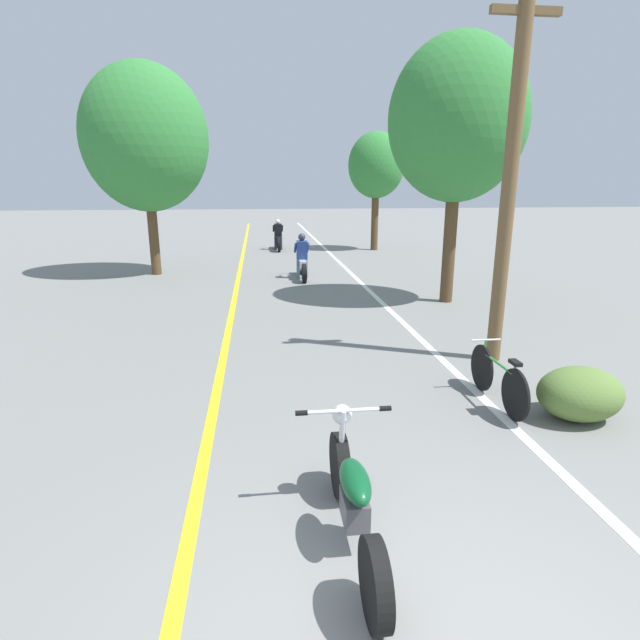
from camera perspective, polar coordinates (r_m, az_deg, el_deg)
lane_stripe_center at (r=15.82m, az=-9.41°, el=4.28°), size 0.14×48.00×0.01m
lane_stripe_edge at (r=16.11m, az=4.31°, el=4.64°), size 0.14×48.00×0.01m
utility_pole at (r=8.82m, az=20.90°, el=15.21°), size 1.10×0.24×6.04m
roadside_tree_right_near at (r=13.22m, az=15.48°, el=21.09°), size 3.35×3.01×6.37m
roadside_tree_right_far at (r=23.44m, az=6.45°, el=17.09°), size 2.52×2.27×5.23m
roadside_tree_left at (r=17.73m, az=-19.35°, el=18.96°), size 3.97×3.57×6.65m
roadside_bush at (r=7.34m, az=27.57°, el=-7.47°), size 1.10×0.88×0.70m
motorcycle_foreground at (r=4.45m, az=3.86°, el=-19.78°), size 0.88×2.15×1.00m
motorcycle_rider_lead at (r=16.22m, az=-2.07°, el=6.68°), size 0.50×2.11×1.45m
motorcycle_rider_far at (r=23.50m, az=-4.80°, el=9.28°), size 0.50×2.19×1.40m
bicycle_parked at (r=7.37m, az=19.65°, el=-6.33°), size 0.44×1.68×0.80m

